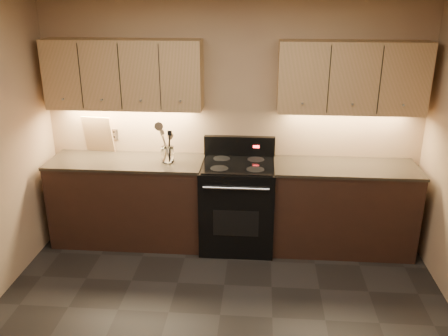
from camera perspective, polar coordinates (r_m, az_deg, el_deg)
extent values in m
cube|color=tan|center=(5.07, 1.02, 5.71)|extent=(4.00, 0.04, 2.60)
cube|color=black|center=(5.26, -11.33, -4.00)|extent=(1.60, 0.60, 0.90)
cube|color=#3D3427|center=(5.08, -11.69, 0.78)|extent=(1.62, 0.62, 0.03)
cube|color=black|center=(5.14, 14.04, -4.80)|extent=(1.44, 0.60, 0.90)
cube|color=#3D3427|center=(4.97, 14.49, 0.07)|extent=(1.46, 0.62, 0.03)
cube|color=black|center=(5.04, 1.64, -4.53)|extent=(0.76, 0.65, 0.92)
cube|color=black|center=(4.87, 1.70, 0.44)|extent=(0.70, 0.60, 0.01)
cube|color=black|center=(5.10, 1.87, 2.64)|extent=(0.76, 0.07, 0.22)
cube|color=red|center=(5.06, 3.89, 2.58)|extent=(0.06, 0.00, 0.03)
cylinder|color=silver|center=(4.59, 1.46, -2.47)|extent=(0.65, 0.02, 0.02)
cube|color=black|center=(4.77, 1.43, -6.69)|extent=(0.46, 0.00, 0.28)
cylinder|color=black|center=(4.73, -0.57, -0.04)|extent=(0.18, 0.18, 0.00)
cylinder|color=black|center=(4.72, 3.79, -0.16)|extent=(0.18, 0.18, 0.00)
cylinder|color=black|center=(5.02, -0.27, 1.15)|extent=(0.18, 0.18, 0.00)
cylinder|color=black|center=(5.00, 3.85, 1.04)|extent=(0.18, 0.18, 0.00)
cube|color=tan|center=(5.01, -11.96, 10.95)|extent=(1.60, 0.30, 0.70)
cube|color=tan|center=(4.89, 15.13, 10.46)|extent=(1.44, 0.30, 0.70)
cube|color=#B2B5BA|center=(5.35, -13.07, 3.96)|extent=(0.08, 0.01, 0.12)
cylinder|color=white|center=(4.94, -6.80, 1.66)|extent=(0.15, 0.15, 0.16)
cylinder|color=white|center=(4.96, -6.76, 0.86)|extent=(0.13, 0.13, 0.02)
cube|color=tan|center=(5.35, -14.89, 3.95)|extent=(0.34, 0.14, 0.41)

